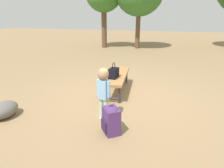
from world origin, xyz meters
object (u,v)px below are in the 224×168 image
at_px(handbag, 114,73).
at_px(child_standing, 103,86).
at_px(backpack_large, 111,119).
at_px(park_bench, 118,77).
at_px(trail_rock, 4,110).

height_order(handbag, child_standing, child_standing).
relative_size(child_standing, backpack_large, 1.94).
bearing_deg(park_bench, backpack_large, 10.47).
height_order(park_bench, trail_rock, park_bench).
bearing_deg(backpack_large, handbag, -166.24).
relative_size(child_standing, trail_rock, 1.72).
bearing_deg(trail_rock, handbag, 132.74).
bearing_deg(handbag, child_standing, 6.28).
bearing_deg(handbag, trail_rock, -47.26).
distance_m(park_bench, handbag, 0.34).
bearing_deg(child_standing, handbag, -173.72).
bearing_deg(child_standing, park_bench, -176.60).
relative_size(park_bench, backpack_large, 3.17).
xyz_separation_m(park_bench, handbag, (0.28, -0.04, 0.18)).
bearing_deg(child_standing, backpack_large, 32.43).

